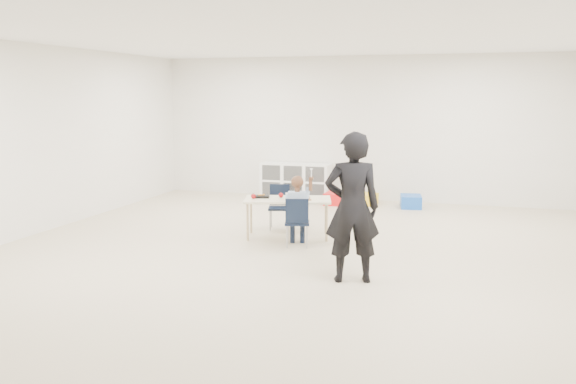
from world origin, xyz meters
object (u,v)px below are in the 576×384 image
(chair_near, at_px, (297,222))
(adult, at_px, (352,208))
(cubby_shelf, at_px, (296,181))
(child, at_px, (297,208))
(table, at_px, (288,218))

(chair_near, relative_size, adult, 0.41)
(cubby_shelf, height_order, adult, adult)
(child, relative_size, cubby_shelf, 0.77)
(chair_near, bearing_deg, cubby_shelf, 91.78)
(chair_near, relative_size, cubby_shelf, 0.49)
(table, bearing_deg, cubby_shelf, 89.52)
(cubby_shelf, distance_m, adult, 5.56)
(table, distance_m, child, 0.61)
(child, bearing_deg, table, 105.79)
(child, relative_size, adult, 0.64)
(child, height_order, adult, adult)
(table, height_order, child, child)
(table, distance_m, adult, 2.30)
(adult, bearing_deg, chair_near, -70.91)
(chair_near, xyz_separation_m, cubby_shelf, (-1.13, 3.75, 0.01))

